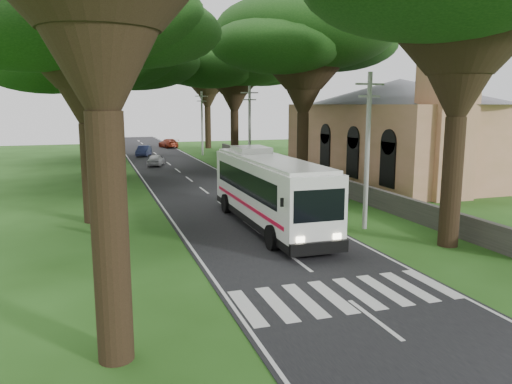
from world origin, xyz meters
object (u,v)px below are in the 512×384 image
at_px(coach_bus, 268,190).
at_px(pole_mid, 250,130).
at_px(pole_far, 202,122).
at_px(distant_car_a, 156,160).
at_px(distant_car_c, 169,143).
at_px(church, 400,122).
at_px(pole_near, 367,149).
at_px(distant_car_b, 144,151).
at_px(pedestrian, 115,220).

bearing_deg(coach_bus, pole_mid, 75.86).
distance_m(pole_far, distant_car_a, 12.28).
bearing_deg(distant_car_c, church, 100.39).
xyz_separation_m(pole_near, pole_mid, (0.00, 20.00, 0.00)).
relative_size(distant_car_a, distant_car_b, 0.92).
relative_size(distant_car_c, pedestrian, 2.52).
relative_size(church, pole_mid, 3.00).
bearing_deg(pole_near, distant_car_b, 99.95).
relative_size(church, pole_far, 3.00).
height_order(coach_bus, distant_car_a, coach_bus).
bearing_deg(distant_car_b, distant_car_a, -72.28).
bearing_deg(pole_far, distant_car_c, 101.43).
xyz_separation_m(pole_mid, distant_car_c, (-2.50, 32.37, -3.49)).
xyz_separation_m(pole_mid, distant_car_a, (-7.03, 10.58, -3.54)).
xyz_separation_m(distant_car_b, distant_car_c, (4.72, 11.20, 0.02)).
height_order(pole_near, distant_car_b, pole_near).
xyz_separation_m(church, pole_far, (-12.36, 24.45, -0.73)).
bearing_deg(distant_car_b, church, -35.92).
height_order(church, distant_car_a, church).
bearing_deg(coach_bus, distant_car_a, 95.11).
height_order(pole_near, pedestrian, pole_near).
xyz_separation_m(coach_bus, pedestrian, (-7.84, -0.06, -1.07)).
relative_size(pole_near, distant_car_b, 2.05).
bearing_deg(pole_near, distant_car_a, 102.95).
distance_m(pole_near, pedestrian, 13.03).
distance_m(church, pole_mid, 13.16).
xyz_separation_m(distant_car_a, pedestrian, (-5.42, -28.58, 0.27)).
bearing_deg(pole_mid, pole_far, 90.00).
distance_m(church, pole_near, 19.88).
bearing_deg(pedestrian, pole_near, -92.79).
distance_m(pole_far, distant_car_c, 13.09).
bearing_deg(distant_car_b, pedestrian, -80.93).
bearing_deg(church, distant_car_a, 142.22).
distance_m(pole_mid, coach_bus, 18.66).
bearing_deg(pedestrian, distant_car_b, -1.28).
bearing_deg(pole_far, pedestrian, -108.14).
height_order(pole_mid, distant_car_b, pole_mid).
relative_size(pole_near, distant_car_a, 2.24).
bearing_deg(pole_mid, church, -19.81).
relative_size(pole_far, coach_bus, 0.64).
bearing_deg(distant_car_c, pole_mid, 82.83).
height_order(pole_mid, distant_car_c, pole_mid).
height_order(pole_mid, pole_far, same).
xyz_separation_m(pole_far, distant_car_c, (-2.50, 12.37, -3.49)).
bearing_deg(church, coach_bus, -141.52).
xyz_separation_m(church, distant_car_b, (-19.59, 25.62, -4.24)).
distance_m(pole_near, distant_car_a, 31.57).
height_order(pole_far, coach_bus, pole_far).
bearing_deg(pole_far, pole_mid, -90.00).
relative_size(coach_bus, pedestrian, 6.88).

